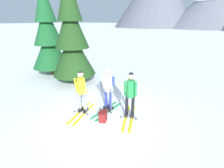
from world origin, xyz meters
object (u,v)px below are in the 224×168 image
skier_in_white (108,87)px  pine_tree_mid (48,35)px  pine_tree_near (72,37)px  skier_in_yellow (81,91)px  backpack_on_snow_front (103,116)px  skier_in_green (130,94)px

skier_in_white → pine_tree_mid: pine_tree_mid is taller
skier_in_white → pine_tree_near: size_ratio=0.31×
skier_in_white → skier_in_yellow: bearing=-138.2°
pine_tree_mid → skier_in_white: bearing=-19.2°
pine_tree_mid → backpack_on_snow_front: (5.82, -2.68, -2.30)m
skier_in_green → pine_tree_near: bearing=159.3°
skier_in_green → backpack_on_snow_front: size_ratio=4.52×
skier_in_yellow → skier_in_green: size_ratio=0.97×
skier_in_white → backpack_on_snow_front: size_ratio=4.49×
skier_in_white → skier_in_green: skier_in_white is taller
skier_in_green → backpack_on_snow_front: bearing=-132.8°
skier_in_white → skier_in_green: bearing=-1.3°
pine_tree_mid → backpack_on_snow_front: bearing=-24.7°
pine_tree_near → skier_in_yellow: bearing=-41.8°
skier_in_green → backpack_on_snow_front: (-0.67, -0.72, -0.75)m
skier_in_green → pine_tree_mid: size_ratio=0.32×
pine_tree_near → pine_tree_mid: pine_tree_near is taller
pine_tree_near → backpack_on_snow_front: 4.79m
pine_tree_near → skier_in_green: bearing=-20.7°
skier_in_green → pine_tree_mid: (-6.49, 1.96, 1.55)m
skier_in_green → pine_tree_mid: pine_tree_mid is taller
skier_in_white → backpack_on_snow_front: (0.26, -0.75, -0.79)m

